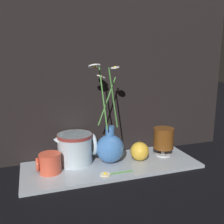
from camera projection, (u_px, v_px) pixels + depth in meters
ground_plane at (112, 167)px, 0.96m from camera, size 6.00×6.00×0.00m
shelf at (112, 165)px, 0.96m from camera, size 0.67×0.24×0.01m
backdrop_wall at (101, 22)px, 0.98m from camera, size 1.17×0.02×1.10m
vase_with_flowers at (111, 146)px, 0.97m from camera, size 0.14×0.15×0.38m
yellow_mug at (49, 163)px, 0.88m from camera, size 0.09×0.08×0.07m
ceramic_pitcher at (75, 147)px, 0.96m from camera, size 0.16×0.13×0.13m
tea_glass at (164, 139)px, 1.03m from camera, size 0.08×0.08×0.12m
orange_fruit at (140, 152)px, 0.98m from camera, size 0.07×0.07×0.08m
loose_daisy at (109, 174)px, 0.87m from camera, size 0.12×0.04×0.01m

